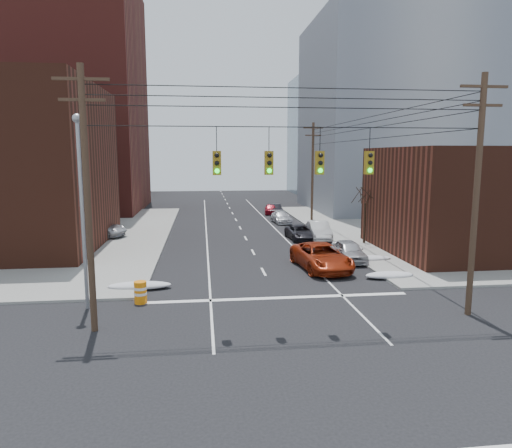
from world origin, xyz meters
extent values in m
plane|color=black|center=(0.00, 0.00, 0.00)|extent=(160.00, 160.00, 0.00)
cube|color=gray|center=(27.00, 27.00, 0.07)|extent=(40.00, 40.00, 0.15)
cube|color=maroon|center=(-24.00, 48.00, 15.00)|extent=(24.00, 20.00, 30.00)
cube|color=#492116|center=(-26.00, 74.00, 6.00)|extent=(22.00, 18.00, 12.00)
cube|color=gray|center=(22.00, 44.00, 12.50)|extent=(22.00, 20.00, 25.00)
cube|color=gray|center=(24.00, 70.00, 11.00)|extent=(20.00, 18.00, 22.00)
cube|color=#492116|center=(18.00, 16.00, 4.00)|extent=(16.00, 12.00, 8.00)
cylinder|color=#473323|center=(-8.50, 3.00, 5.50)|extent=(0.28, 0.28, 11.00)
cube|color=#473323|center=(-8.50, 3.00, 10.40)|extent=(2.20, 0.12, 0.12)
cube|color=#473323|center=(-8.50, 3.00, 9.60)|extent=(1.80, 0.12, 0.12)
cylinder|color=#473323|center=(8.50, 3.00, 5.50)|extent=(0.28, 0.28, 11.00)
cube|color=#473323|center=(8.50, 3.00, 10.40)|extent=(2.20, 0.12, 0.12)
cube|color=#473323|center=(8.50, 3.00, 9.60)|extent=(1.80, 0.12, 0.12)
cylinder|color=#473323|center=(8.50, 34.00, 5.50)|extent=(0.28, 0.28, 11.00)
cube|color=#473323|center=(8.50, 34.00, 10.40)|extent=(2.20, 0.12, 0.12)
cube|color=#473323|center=(8.50, 34.00, 9.60)|extent=(1.80, 0.12, 0.12)
cylinder|color=black|center=(0.00, 3.00, 8.60)|extent=(17.00, 0.04, 0.04)
cylinder|color=black|center=(-3.20, 3.00, 8.10)|extent=(0.03, 0.03, 1.00)
cube|color=olive|center=(-3.20, 3.00, 7.10)|extent=(0.35, 0.30, 1.00)
sphere|color=black|center=(-3.20, 2.83, 7.42)|extent=(0.20, 0.20, 0.20)
sphere|color=black|center=(-3.20, 2.83, 7.10)|extent=(0.20, 0.20, 0.20)
sphere|color=#0CE526|center=(-3.20, 2.83, 6.78)|extent=(0.20, 0.20, 0.20)
cylinder|color=black|center=(-1.00, 3.00, 8.10)|extent=(0.03, 0.03, 1.00)
cube|color=olive|center=(-1.00, 3.00, 7.10)|extent=(0.35, 0.30, 1.00)
sphere|color=black|center=(-1.00, 2.83, 7.42)|extent=(0.20, 0.20, 0.20)
sphere|color=black|center=(-1.00, 2.83, 7.10)|extent=(0.20, 0.20, 0.20)
sphere|color=#0CE526|center=(-1.00, 2.83, 6.78)|extent=(0.20, 0.20, 0.20)
cylinder|color=black|center=(1.20, 3.00, 8.10)|extent=(0.03, 0.03, 1.00)
cube|color=olive|center=(1.20, 3.00, 7.10)|extent=(0.35, 0.30, 1.00)
sphere|color=black|center=(1.20, 2.83, 7.42)|extent=(0.20, 0.20, 0.20)
sphere|color=black|center=(1.20, 2.83, 7.10)|extent=(0.20, 0.20, 0.20)
sphere|color=#0CE526|center=(1.20, 2.83, 6.78)|extent=(0.20, 0.20, 0.20)
cylinder|color=black|center=(3.40, 3.00, 8.10)|extent=(0.03, 0.03, 1.00)
cube|color=olive|center=(3.40, 3.00, 7.10)|extent=(0.35, 0.30, 1.00)
sphere|color=black|center=(3.40, 2.83, 7.42)|extent=(0.20, 0.20, 0.20)
sphere|color=black|center=(3.40, 2.83, 7.10)|extent=(0.20, 0.20, 0.20)
sphere|color=#0CE526|center=(3.40, 2.83, 6.78)|extent=(0.20, 0.20, 0.20)
cylinder|color=gray|center=(-9.50, 6.00, 4.50)|extent=(0.18, 0.18, 9.00)
sphere|color=gray|center=(-9.50, 6.00, 9.10)|extent=(0.44, 0.44, 0.44)
cylinder|color=black|center=(9.60, 20.00, 1.75)|extent=(0.20, 0.20, 3.50)
cylinder|color=black|center=(9.98, 20.12, 4.07)|extent=(0.27, 0.82, 1.19)
cylinder|color=black|center=(9.82, 20.57, 4.16)|extent=(1.17, 0.54, 1.38)
cylinder|color=black|center=(9.17, 20.74, 4.19)|extent=(1.44, 1.00, 1.48)
cylinder|color=black|center=(9.20, 20.06, 4.07)|extent=(0.17, 0.84, 1.19)
cylinder|color=black|center=(9.15, 19.58, 4.16)|extent=(0.82, 0.99, 1.40)
cylinder|color=black|center=(9.66, 19.15, 4.19)|extent=(1.74, 0.21, 1.43)
cylinder|color=black|center=(9.93, 19.77, 4.07)|extent=(0.48, 0.73, 1.20)
ellipsoid|color=silver|center=(-7.40, 9.00, 0.21)|extent=(3.50, 1.08, 0.42)
ellipsoid|color=silver|center=(7.40, 9.50, 0.21)|extent=(3.00, 1.08, 0.42)
ellipsoid|color=silver|center=(7.40, 14.00, 0.21)|extent=(4.00, 1.08, 0.42)
imported|color=maroon|center=(3.86, 12.25, 0.84)|extent=(3.38, 6.28, 1.68)
imported|color=#B5B5BA|center=(6.40, 14.29, 0.73)|extent=(1.75, 4.30, 1.46)
imported|color=silver|center=(6.40, 22.69, 0.79)|extent=(2.00, 4.88, 1.57)
imported|color=black|center=(4.80, 22.89, 0.63)|extent=(2.31, 4.61, 1.25)
imported|color=silver|center=(4.80, 32.97, 0.63)|extent=(2.04, 4.42, 1.25)
imported|color=maroon|center=(4.80, 40.78, 0.64)|extent=(1.97, 3.91, 1.28)
imported|color=black|center=(5.47, 41.05, 0.61)|extent=(1.50, 3.76, 1.21)
imported|color=silver|center=(-15.15, 24.19, 0.91)|extent=(4.91, 2.88, 1.53)
imported|color=#AAABAF|center=(-13.28, 25.55, 0.90)|extent=(5.92, 4.26, 1.50)
imported|color=black|center=(-16.95, 21.24, 0.85)|extent=(5.11, 2.73, 1.41)
imported|color=#9D9DA1|center=(-19.57, 28.75, 0.77)|extent=(3.66, 1.50, 1.24)
cylinder|color=orange|center=(-7.02, 6.50, 0.56)|extent=(0.69, 0.69, 1.13)
cylinder|color=white|center=(-7.02, 6.50, 0.79)|extent=(0.70, 0.70, 0.14)
cylinder|color=white|center=(-7.02, 6.50, 0.51)|extent=(0.70, 0.70, 0.14)
camera|label=1|loc=(-3.83, -16.27, 7.43)|focal=32.00mm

